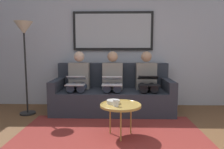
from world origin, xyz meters
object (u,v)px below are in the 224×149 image
(couch, at_px, (113,95))
(person_right, at_px, (79,80))
(person_left, at_px, (147,80))
(standing_lamp, at_px, (24,38))
(framed_mirror, at_px, (113,31))
(person_middle, at_px, (112,80))
(coffee_table, at_px, (121,106))
(cup, at_px, (116,103))
(laptop_white, at_px, (112,81))
(bowl, at_px, (113,102))
(laptop_silver, at_px, (76,81))
(laptop_black, at_px, (149,81))

(couch, relative_size, person_right, 1.93)
(person_left, height_order, standing_lamp, standing_lamp)
(framed_mirror, distance_m, person_middle, 1.05)
(framed_mirror, relative_size, person_middle, 1.43)
(coffee_table, distance_m, person_left, 1.27)
(cup, xyz_separation_m, person_left, (-0.57, -1.24, 0.12))
(couch, distance_m, laptop_white, 0.44)
(bowl, distance_m, standing_lamp, 2.04)
(bowl, distance_m, laptop_silver, 1.11)
(laptop_white, bearing_deg, bowl, 92.42)
(couch, distance_m, person_left, 0.71)
(couch, distance_m, coffee_table, 1.23)
(coffee_table, bearing_deg, laptop_black, -118.89)
(coffee_table, distance_m, laptop_silver, 1.21)
(cup, distance_m, laptop_silver, 1.23)
(laptop_white, bearing_deg, person_left, -159.25)
(person_left, distance_m, laptop_silver, 1.30)
(framed_mirror, height_order, cup, framed_mirror)
(laptop_black, bearing_deg, person_middle, -20.21)
(laptop_silver, bearing_deg, person_right, -90.00)
(coffee_table, height_order, laptop_white, laptop_white)
(couch, height_order, person_left, person_left)
(couch, relative_size, cup, 24.44)
(person_right, height_order, standing_lamp, standing_lamp)
(person_right, bearing_deg, laptop_silver, 90.00)
(bowl, bearing_deg, cup, 104.29)
(laptop_black, height_order, laptop_silver, laptop_black)
(person_right, relative_size, standing_lamp, 0.69)
(couch, bearing_deg, laptop_white, 90.00)
(person_right, xyz_separation_m, standing_lamp, (0.91, 0.20, 0.76))
(bowl, distance_m, person_middle, 1.11)
(bowl, bearing_deg, person_middle, -88.11)
(person_right, bearing_deg, standing_lamp, 12.33)
(couch, distance_m, laptop_silver, 0.78)
(framed_mirror, height_order, coffee_table, framed_mirror)
(person_right, distance_m, standing_lamp, 1.20)
(coffee_table, xyz_separation_m, cup, (0.06, 0.09, 0.06))
(coffee_table, xyz_separation_m, laptop_white, (0.14, -0.91, 0.20))
(bowl, height_order, person_left, person_left)
(laptop_white, distance_m, person_right, 0.68)
(framed_mirror, height_order, person_middle, framed_mirror)
(framed_mirror, distance_m, person_right, 1.23)
(coffee_table, relative_size, laptop_white, 1.57)
(laptop_white, height_order, standing_lamp, standing_lamp)
(bowl, height_order, person_middle, person_middle)
(coffee_table, xyz_separation_m, person_right, (0.78, -1.15, 0.18))
(laptop_black, bearing_deg, laptop_silver, 0.20)
(person_right, height_order, laptop_silver, person_right)
(couch, xyz_separation_m, laptop_white, (0.00, 0.31, 0.31))
(coffee_table, distance_m, standing_lamp, 2.15)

